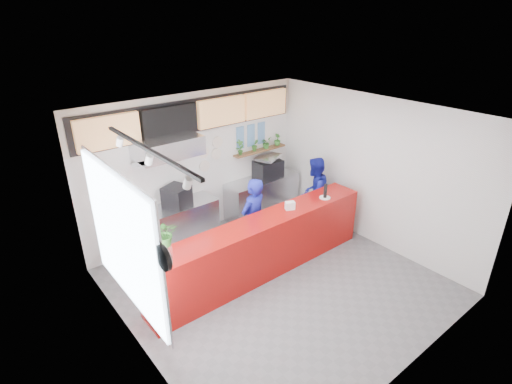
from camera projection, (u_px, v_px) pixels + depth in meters
floor at (276, 282)px, 7.11m from camera, size 5.00×5.00×0.00m
ceiling at (281, 117)px, 5.86m from camera, size 5.00×5.00×0.00m
wall_back at (197, 165)px, 8.25m from camera, size 5.00×0.00×5.00m
wall_left at (132, 264)px, 5.06m from camera, size 0.00×5.00×5.00m
wall_right at (372, 172)px, 7.92m from camera, size 0.00×5.00×5.00m
service_counter at (262, 247)px, 7.17m from camera, size 4.50×0.60×1.10m
cream_band at (194, 112)px, 7.78m from camera, size 5.00×0.02×0.80m
prep_bench at (174, 227)px, 8.02m from camera, size 1.80×0.60×0.90m
panini_oven at (177, 196)px, 7.81m from camera, size 0.59×0.59×0.40m
extraction_hood at (168, 147)px, 7.27m from camera, size 1.20×0.70×0.35m
hood_lip at (169, 157)px, 7.36m from camera, size 1.20×0.69×0.31m
right_bench at (262, 196)px, 9.33m from camera, size 1.80×0.60×0.90m
espresso_machine at (268, 169)px, 9.16m from camera, size 0.64×0.47×0.39m
espresso_tray at (268, 157)px, 9.05m from camera, size 0.73×0.64×0.06m
herb_shelf at (260, 150)px, 9.09m from camera, size 1.40×0.18×0.04m
menu_board_far_left at (108, 132)px, 6.72m from camera, size 1.10×0.10×0.55m
menu_board_mid_left at (170, 121)px, 7.39m from camera, size 1.10×0.10×0.55m
menu_board_mid_right at (222, 112)px, 8.05m from camera, size 1.10×0.10×0.55m
menu_board_far_right at (265, 104)px, 8.71m from camera, size 1.10×0.10×0.55m
soffit at (195, 115)px, 7.78m from camera, size 4.80×0.04×0.65m
window_pane at (122, 240)px, 5.20m from camera, size 0.04×2.20×1.90m
window_frame at (124, 240)px, 5.21m from camera, size 0.03×2.30×2.00m
wall_clock_rim at (163, 258)px, 4.21m from camera, size 0.05×0.30×0.30m
wall_clock_face at (166, 257)px, 4.23m from camera, size 0.02×0.26×0.26m
track_rail at (148, 150)px, 4.68m from camera, size 0.05×2.40×0.04m
dec_plate_a at (204, 152)px, 8.21m from camera, size 0.24×0.03×0.24m
dec_plate_b at (216, 154)px, 8.42m from camera, size 0.24×0.03×0.24m
dec_plate_c at (205, 166)px, 8.33m from camera, size 0.24×0.03×0.24m
dec_plate_d at (218, 142)px, 8.35m from camera, size 0.24×0.03×0.24m
photo_frame_a at (240, 132)px, 8.65m from camera, size 0.20×0.02×0.25m
photo_frame_b at (251, 130)px, 8.83m from camera, size 0.20×0.02×0.25m
photo_frame_c at (261, 128)px, 9.00m from camera, size 0.20×0.02×0.25m
photo_frame_d at (240, 143)px, 8.76m from camera, size 0.20×0.02×0.25m
photo_frame_e at (251, 141)px, 8.93m from camera, size 0.20×0.02×0.25m
photo_frame_f at (261, 138)px, 9.10m from camera, size 0.20×0.02×0.25m
staff_center at (253, 220)px, 7.50m from camera, size 0.67×0.51×1.66m
staff_right at (314, 193)px, 8.66m from camera, size 0.86×0.72×1.60m
herb_a at (240, 147)px, 8.69m from camera, size 0.18×0.12×0.34m
herb_b at (255, 145)px, 8.94m from camera, size 0.19×0.17×0.28m
herb_c at (266, 143)px, 9.13m from camera, size 0.29×0.27×0.26m
herb_d at (277, 140)px, 9.33m from camera, size 0.17×0.16×0.27m
glass_vase at (167, 252)px, 5.84m from camera, size 0.20×0.20×0.20m
basil_vase at (165, 234)px, 5.70m from camera, size 0.45×0.42×0.40m
napkin_holder at (290, 206)px, 7.27m from camera, size 0.20×0.17×0.15m
white_plate at (325, 198)px, 7.74m from camera, size 0.27×0.27×0.02m
pepper_mill at (325, 191)px, 7.67m from camera, size 0.08×0.08×0.27m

